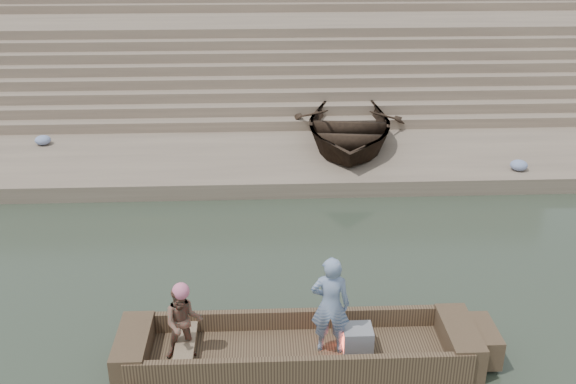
{
  "coord_description": "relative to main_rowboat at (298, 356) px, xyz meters",
  "views": [
    {
      "loc": [
        0.11,
        -8.61,
        6.69
      ],
      "look_at": [
        0.64,
        3.27,
        1.4
      ],
      "focal_mm": 40.93,
      "sensor_mm": 36.0,
      "label": 1
    }
  ],
  "objects": [
    {
      "name": "main_rowboat",
      "position": [
        0.0,
        0.0,
        0.0
      ],
      "size": [
        5.0,
        1.3,
        0.22
      ],
      "primitive_type": "cube",
      "color": "brown",
      "rests_on": "ground"
    },
    {
      "name": "beached_rowboat",
      "position": [
        1.92,
        8.96,
        0.8
      ],
      "size": [
        4.12,
        5.35,
        1.03
      ],
      "primitive_type": "imported",
      "rotation": [
        0.0,
        0.0,
        -0.12
      ],
      "color": "#2D2116",
      "rests_on": "lower_landing"
    },
    {
      "name": "rowboat_trim",
      "position": [
        0.21,
        -0.01,
        0.2
      ],
      "size": [
        6.04,
        2.63,
        1.9
      ],
      "color": "brown",
      "rests_on": "ground"
    },
    {
      "name": "mid_landing",
      "position": [
        -0.64,
        15.73,
        1.29
      ],
      "size": [
        32.0,
        3.0,
        2.8
      ],
      "primitive_type": "cube",
      "color": "gray",
      "rests_on": "ground"
    },
    {
      "name": "rowing_man",
      "position": [
        -1.75,
        -0.03,
        0.73
      ],
      "size": [
        0.65,
        0.54,
        1.23
      ],
      "primitive_type": "imported",
      "rotation": [
        0.0,
        0.0,
        0.13
      ],
      "color": "#22674B",
      "rests_on": "main_rowboat"
    },
    {
      "name": "cloth_bundles",
      "position": [
        -4.59,
        7.88,
        0.42
      ],
      "size": [
        15.83,
        2.92,
        0.26
      ],
      "color": "#3F5999",
      "rests_on": "lower_landing"
    },
    {
      "name": "television",
      "position": [
        0.92,
        -0.0,
        0.31
      ],
      "size": [
        0.46,
        0.42,
        0.4
      ],
      "color": "slate",
      "rests_on": "main_rowboat"
    },
    {
      "name": "ground",
      "position": [
        -0.64,
        0.23,
        -0.11
      ],
      "size": [
        120.0,
        120.0,
        0.0
      ],
      "primitive_type": "plane",
      "color": "#2A3528",
      "rests_on": "ground"
    },
    {
      "name": "ghat_steps",
      "position": [
        -0.64,
        17.42,
        1.69
      ],
      "size": [
        32.0,
        11.0,
        5.2
      ],
      "color": "gray",
      "rests_on": "ground"
    },
    {
      "name": "lower_landing",
      "position": [
        -0.64,
        8.23,
        0.09
      ],
      "size": [
        32.0,
        4.0,
        0.4
      ],
      "primitive_type": "cube",
      "color": "gray",
      "rests_on": "ground"
    },
    {
      "name": "standing_man",
      "position": [
        0.49,
        0.02,
        0.93
      ],
      "size": [
        0.65,
        0.47,
        1.65
      ],
      "primitive_type": "imported",
      "rotation": [
        0.0,
        0.0,
        3.02
      ],
      "color": "navy",
      "rests_on": "main_rowboat"
    }
  ]
}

